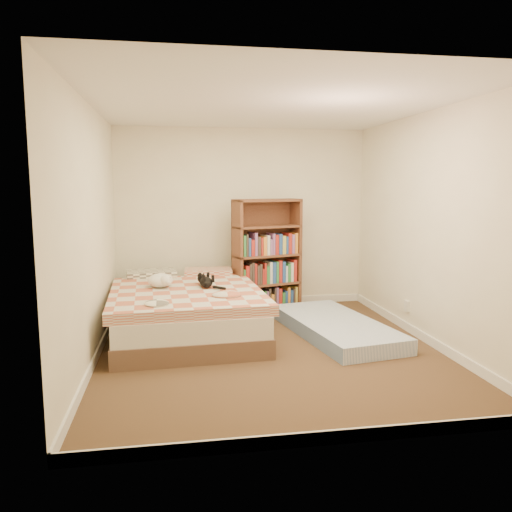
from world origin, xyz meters
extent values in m
cube|color=#402A1B|center=(0.00, 0.00, 0.00)|extent=(3.50, 4.00, 0.01)
cube|color=white|center=(0.00, 0.00, 2.50)|extent=(3.50, 4.00, 0.01)
cube|color=beige|center=(0.00, 2.00, 1.25)|extent=(3.50, 0.01, 2.50)
cube|color=beige|center=(0.00, -2.00, 1.25)|extent=(3.50, 0.01, 2.50)
cube|color=beige|center=(-1.75, 0.00, 1.25)|extent=(0.01, 4.00, 2.50)
cube|color=beige|center=(1.75, 0.00, 1.25)|extent=(0.01, 4.00, 2.50)
cube|color=white|center=(0.00, 1.99, 0.05)|extent=(3.50, 0.02, 0.10)
cube|color=white|center=(0.00, -1.99, 0.05)|extent=(3.50, 0.02, 0.10)
cube|color=white|center=(-1.74, 0.00, 0.05)|extent=(0.02, 4.00, 0.10)
cube|color=white|center=(1.74, 0.00, 0.05)|extent=(0.02, 4.00, 0.10)
cube|color=white|center=(1.74, 0.40, 0.30)|extent=(0.03, 0.09, 0.13)
cube|color=brown|center=(-0.85, 0.74, 0.10)|extent=(1.70, 2.35, 0.20)
cube|color=silver|center=(-0.85, 0.74, 0.32)|extent=(1.67, 2.30, 0.23)
cube|color=#C26348|center=(-0.85, 0.74, 0.49)|extent=(1.76, 1.94, 0.11)
cube|color=#665F56|center=(-1.22, 1.59, 0.52)|extent=(0.64, 0.43, 0.17)
cube|color=#C26348|center=(-0.47, 1.59, 0.52)|extent=(0.64, 0.43, 0.17)
cube|color=#522C1C|center=(-0.16, 1.59, 0.77)|extent=(0.12, 0.31, 1.53)
cube|color=#522C1C|center=(0.72, 1.59, 0.77)|extent=(0.12, 0.31, 1.53)
cube|color=#522C1C|center=(0.28, 1.73, 0.77)|extent=(0.89, 0.28, 1.53)
cube|color=#522C1C|center=(0.28, 1.59, 0.02)|extent=(0.97, 0.55, 0.03)
cube|color=#522C1C|center=(0.28, 1.59, 0.78)|extent=(0.97, 0.55, 0.03)
cube|color=#522C1C|center=(0.28, 1.59, 1.51)|extent=(0.97, 0.55, 0.03)
cube|color=#6F8CBA|center=(0.86, 0.40, 0.08)|extent=(1.16, 2.00, 0.17)
ellipsoid|color=black|center=(-0.61, 0.72, 0.60)|extent=(0.22, 0.37, 0.11)
sphere|color=black|center=(-0.61, 0.91, 0.61)|extent=(0.13, 0.13, 0.11)
cone|color=black|center=(-0.64, 0.94, 0.65)|extent=(0.04, 0.04, 0.04)
cone|color=black|center=(-0.58, 0.94, 0.65)|extent=(0.04, 0.04, 0.04)
cylinder|color=black|center=(-0.52, 0.49, 0.57)|extent=(0.07, 0.20, 0.04)
ellipsoid|color=white|center=(-1.13, 0.80, 0.62)|extent=(0.36, 0.39, 0.16)
sphere|color=white|center=(-1.04, 0.70, 0.64)|extent=(0.15, 0.15, 0.12)
sphere|color=white|center=(-1.00, 0.66, 0.62)|extent=(0.07, 0.07, 0.06)
sphere|color=white|center=(-1.26, 0.86, 0.60)|extent=(0.09, 0.09, 0.07)
camera|label=1|loc=(-0.97, -4.98, 1.70)|focal=35.00mm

